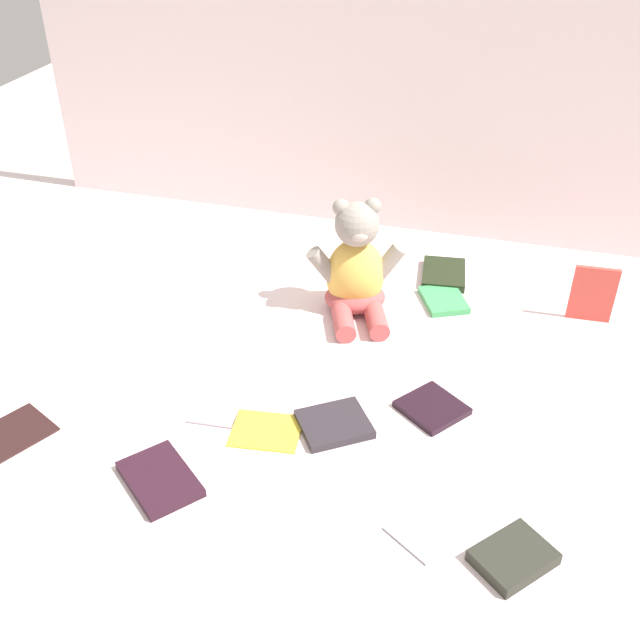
% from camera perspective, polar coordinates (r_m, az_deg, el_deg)
% --- Properties ---
extents(ground_plane, '(3.20, 3.20, 0.00)m').
position_cam_1_polar(ground_plane, '(1.44, 0.88, -1.15)').
color(ground_plane, silver).
extents(backdrop_drape, '(1.69, 0.03, 0.69)m').
position_cam_1_polar(backdrop_drape, '(1.74, 5.52, 17.60)').
color(backdrop_drape, silver).
rests_on(backdrop_drape, ground_plane).
extents(teddy_bear, '(0.19, 0.20, 0.24)m').
position_cam_1_polar(teddy_bear, '(1.47, 2.74, 3.69)').
color(teddy_bear, '#E5B24C').
rests_on(teddy_bear, ground_plane).
extents(book_case_0, '(0.08, 0.11, 0.01)m').
position_cam_1_polar(book_case_0, '(1.28, -7.73, -6.37)').
color(book_case_0, '#9E8C94').
rests_on(book_case_0, ground_plane).
extents(book_case_1, '(0.14, 0.14, 0.01)m').
position_cam_1_polar(book_case_1, '(1.32, -22.29, -7.89)').
color(book_case_1, black).
rests_on(book_case_1, ground_plane).
extents(book_case_2, '(0.10, 0.13, 0.02)m').
position_cam_1_polar(book_case_2, '(1.64, 9.36, 3.47)').
color(book_case_2, black).
rests_on(book_case_2, ground_plane).
extents(book_case_3, '(0.14, 0.14, 0.01)m').
position_cam_1_polar(book_case_3, '(1.23, 1.08, -7.89)').
color(book_case_3, '#2A242A').
rests_on(book_case_3, ground_plane).
extents(book_case_4, '(0.14, 0.15, 0.01)m').
position_cam_1_polar(book_case_4, '(1.10, 8.68, -14.93)').
color(book_case_4, '#93929B').
rests_on(book_case_4, ground_plane).
extents(book_case_5, '(0.13, 0.13, 0.01)m').
position_cam_1_polar(book_case_5, '(1.28, 8.49, -6.59)').
color(book_case_5, black).
rests_on(book_case_5, ground_plane).
extents(book_case_6, '(0.16, 0.15, 0.01)m').
position_cam_1_polar(book_case_6, '(1.17, -12.04, -11.71)').
color(book_case_6, black).
rests_on(book_case_6, ground_plane).
extents(book_case_7, '(0.12, 0.13, 0.01)m').
position_cam_1_polar(book_case_7, '(1.55, 9.36, 1.50)').
color(book_case_7, '#3B9753').
rests_on(book_case_7, ground_plane).
extents(book_case_8, '(0.08, 0.02, 0.12)m').
position_cam_1_polar(book_case_8, '(1.55, 19.97, 1.86)').
color(book_case_8, '#CB3F35').
rests_on(book_case_8, ground_plane).
extents(book_case_9, '(0.12, 0.10, 0.01)m').
position_cam_1_polar(book_case_9, '(1.23, -4.10, -8.33)').
color(book_case_9, yellow).
rests_on(book_case_9, ground_plane).
extents(book_case_10, '(0.12, 0.13, 0.02)m').
position_cam_1_polar(book_case_10, '(1.07, 14.45, -17.02)').
color(book_case_10, '#272820').
rests_on(book_case_10, ground_plane).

